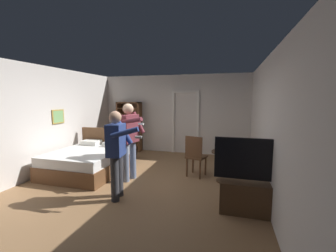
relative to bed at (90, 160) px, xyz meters
name	(u,v)px	position (x,y,z in m)	size (l,w,h in m)	color
ground_plane	(140,183)	(1.54, -0.39, -0.30)	(6.58, 6.58, 0.00)	olive
wall_back	(174,114)	(1.54, 2.66, 1.03)	(5.27, 0.12, 2.66)	silver
wall_left	(42,120)	(-1.04, -0.39, 1.03)	(0.15, 6.22, 2.66)	silver
wall_right	(270,128)	(4.12, -0.39, 1.03)	(0.12, 6.22, 2.66)	silver
doorway_frame	(185,118)	(1.96, 2.58, 0.92)	(0.93, 0.08, 2.13)	white
bed	(90,160)	(0.00, 0.00, 0.00)	(1.62, 1.91, 1.02)	brown
bookshelf	(130,125)	(-0.04, 2.43, 0.64)	(0.87, 0.32, 1.74)	brown
tv_flatscreen	(250,190)	(3.76, -1.07, 0.08)	(1.16, 0.40, 1.25)	#4C331E
side_table	(225,161)	(3.33, 0.22, 0.16)	(0.59, 0.59, 0.70)	#4C331E
laptop	(224,149)	(3.31, 0.18, 0.45)	(0.41, 0.42, 0.16)	black
bottle_on_table	(232,148)	(3.47, 0.14, 0.50)	(0.06, 0.06, 0.25)	#363C27
wooden_chair	(195,154)	(2.64, 0.36, 0.24)	(0.52, 0.52, 0.99)	brown
person_blue_shirt	(117,149)	(1.42, -1.17, 0.64)	(0.74, 0.58, 1.64)	#333338
person_striped_shirt	(129,136)	(1.22, -0.24, 0.72)	(0.72, 0.74, 1.76)	slate
suitcase_dark	(127,153)	(0.35, 1.40, -0.13)	(0.55, 0.31, 0.34)	black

